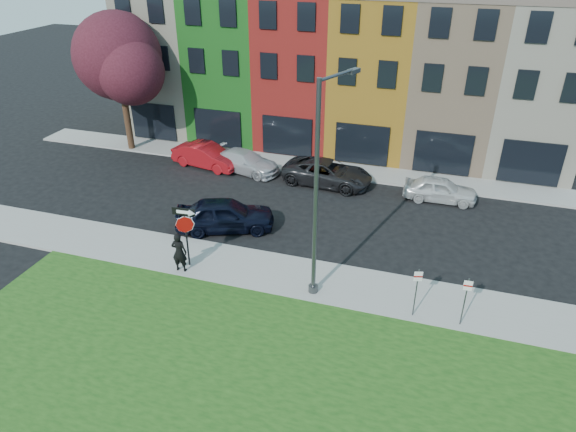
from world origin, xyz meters
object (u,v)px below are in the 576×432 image
(man, at_px, (179,252))
(street_lamp, at_px, (319,194))
(sedan_near, at_px, (225,215))
(stop_sign, at_px, (185,225))

(man, xyz_separation_m, street_lamp, (6.09, 0.45, 3.55))
(man, bearing_deg, street_lamp, 178.48)
(sedan_near, bearing_deg, man, 153.67)
(stop_sign, xyz_separation_m, sedan_near, (0.19, 3.65, -1.35))
(stop_sign, xyz_separation_m, street_lamp, (5.93, -0.02, 2.42))
(sedan_near, xyz_separation_m, street_lamp, (5.74, -3.67, 3.78))
(sedan_near, height_order, street_lamp, street_lamp)
(sedan_near, bearing_deg, street_lamp, -144.07)
(man, relative_size, street_lamp, 0.21)
(street_lamp, bearing_deg, stop_sign, -157.83)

